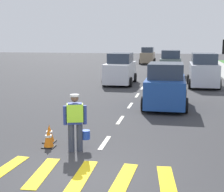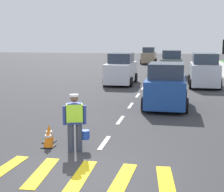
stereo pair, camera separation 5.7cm
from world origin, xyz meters
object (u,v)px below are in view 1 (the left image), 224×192
object	(u,v)px
car_outgoing_ahead	(166,87)
road_worker	(76,120)
car_outgoing_far	(171,64)
car_oncoming_second	(120,70)
traffic_cone_far	(49,133)
car_oncoming_third	(148,56)
car_parked_far	(203,71)
traffic_cone_near	(49,138)

from	to	relation	value
car_outgoing_ahead	road_worker	bearing A→B (deg)	-108.66
road_worker	car_outgoing_ahead	size ratio (longest dim) A/B	0.42
road_worker	car_outgoing_far	distance (m)	20.63
car_outgoing_far	car_oncoming_second	distance (m)	6.80
car_oncoming_second	road_worker	bearing A→B (deg)	-85.60
traffic_cone_far	car_oncoming_third	world-z (taller)	car_oncoming_third
road_worker	car_parked_far	xyz separation A→B (m)	(4.66, 14.34, 0.13)
road_worker	traffic_cone_near	bearing A→B (deg)	170.06
traffic_cone_near	car_oncoming_second	world-z (taller)	car_oncoming_second
road_worker	car_oncoming_second	distance (m)	14.70
traffic_cone_near	car_oncoming_second	xyz separation A→B (m)	(-0.21, 14.50, 0.74)
car_outgoing_far	car_parked_far	xyz separation A→B (m)	(2.30, -6.15, 0.00)
road_worker	car_oncoming_third	size ratio (longest dim) A/B	0.39
car_oncoming_third	road_worker	bearing A→B (deg)	-88.60
car_oncoming_second	car_parked_far	distance (m)	5.80
road_worker	car_oncoming_third	distance (m)	35.36
car_oncoming_second	car_oncoming_third	xyz separation A→B (m)	(0.26, 20.69, -0.03)
car_outgoing_far	car_oncoming_third	bearing A→B (deg)	102.26
traffic_cone_near	car_oncoming_third	xyz separation A→B (m)	(0.05, 35.19, 0.71)
car_outgoing_ahead	car_oncoming_second	world-z (taller)	car_oncoming_second
car_outgoing_ahead	car_outgoing_far	distance (m)	13.58
traffic_cone_near	car_parked_far	xyz separation A→B (m)	(5.58, 14.18, 0.76)
traffic_cone_near	car_oncoming_second	bearing A→B (deg)	90.84
road_worker	car_oncoming_third	bearing A→B (deg)	91.40
traffic_cone_far	car_oncoming_second	size ratio (longest dim) A/B	0.13
car_oncoming_third	traffic_cone_near	bearing A→B (deg)	-90.08
car_outgoing_ahead	car_oncoming_second	distance (m)	8.48
car_outgoing_far	car_oncoming_third	distance (m)	15.20
traffic_cone_near	traffic_cone_far	distance (m)	0.50
car_outgoing_far	car_oncoming_second	world-z (taller)	car_outgoing_far
car_oncoming_third	car_parked_far	bearing A→B (deg)	-75.26
road_worker	car_outgoing_ahead	distance (m)	7.30
road_worker	car_outgoing_far	bearing A→B (deg)	83.42
car_oncoming_third	car_outgoing_ahead	bearing A→B (deg)	-83.58
car_outgoing_far	car_oncoming_second	xyz separation A→B (m)	(-3.49, -5.83, -0.02)
traffic_cone_near	car_outgoing_ahead	distance (m)	7.52
traffic_cone_far	road_worker	bearing A→B (deg)	-30.66
road_worker	traffic_cone_far	xyz separation A→B (m)	(-1.08, 0.64, -0.65)
road_worker	traffic_cone_near	distance (m)	1.12
car_parked_far	car_oncoming_second	bearing A→B (deg)	176.84
car_outgoing_ahead	car_parked_far	world-z (taller)	car_parked_far
road_worker	traffic_cone_near	world-z (taller)	road_worker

